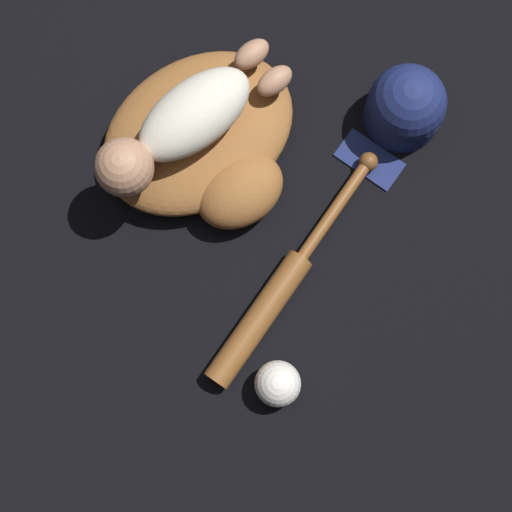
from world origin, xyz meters
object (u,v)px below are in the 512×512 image
at_px(baby_figure, 180,125).
at_px(baseball_bat, 275,295).
at_px(baseball_glove, 205,142).
at_px(baseball_cap, 405,107).
at_px(baseball, 278,384).

relative_size(baby_figure, baseball_bat, 0.77).
height_order(baseball_glove, baseball_bat, baseball_glove).
distance_m(baseball_glove, baby_figure, 0.10).
height_order(baseball_glove, baseball_cap, baseball_cap).
bearing_deg(baseball, baby_figure, -124.09).
relative_size(baseball_glove, baseball_bat, 0.88).
height_order(baseball_bat, baseball_cap, baseball_cap).
height_order(baby_figure, baseball_cap, baby_figure).
distance_m(baby_figure, baseball_cap, 0.41).
xyz_separation_m(baby_figure, baseball_cap, (-0.28, 0.28, -0.09)).
distance_m(baseball_glove, baseball, 0.44).
bearing_deg(baseball_glove, baseball, 51.45).
bearing_deg(baseball_bat, baseball, 35.88).
height_order(baseball_glove, baby_figure, baby_figure).
bearing_deg(baseball_bat, baseball_glove, -120.54).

